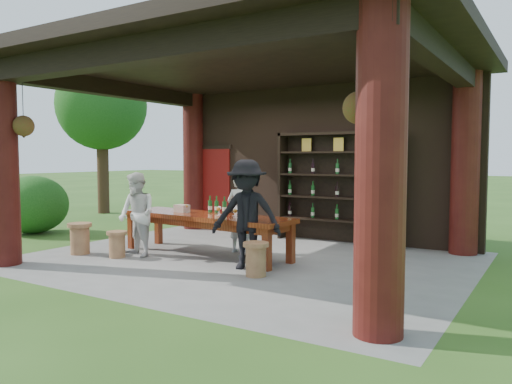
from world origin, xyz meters
The scene contains 15 objects.
ground centered at (0.00, 0.00, 0.00)m, with size 90.00×90.00×0.00m, color #2D5119.
pavilion centered at (-0.01, 0.43, 2.13)m, with size 7.50×6.00×3.60m.
wine_shelf centered at (0.71, 2.45, 1.15)m, with size 2.60×0.40×2.29m.
tasting_table centered at (-0.79, -0.06, 0.63)m, with size 3.52×1.18×0.75m.
stool_near_left centered at (-2.00, -1.04, 0.25)m, with size 0.36×0.36×0.47m.
stool_near_right centered at (0.82, -0.93, 0.27)m, with size 0.39×0.39×0.51m.
stool_far_left centered at (-2.83, -1.16, 0.30)m, with size 0.43×0.43×0.57m.
host centered at (-0.41, 0.50, 0.74)m, with size 0.54×0.35×1.47m, color beige.
guest_woman centered at (-1.77, -0.78, 0.75)m, with size 0.73×0.57×1.51m, color silver.
guest_man centered at (0.43, -0.59, 0.87)m, with size 1.12×0.64×1.74m, color black.
table_bottles centered at (-0.74, 0.24, 0.90)m, with size 0.42×0.10×0.31m.
table_glasses centered at (-0.30, -0.09, 0.82)m, with size 1.56×0.34×0.15m.
napkin_basket centered at (-1.35, -0.05, 0.82)m, with size 0.26×0.18×0.14m, color #BF6672.
shrubs centered at (1.28, 0.28, 0.55)m, with size 14.20×8.67×1.36m.
trees centered at (3.92, 1.05, 3.37)m, with size 21.14×10.38×4.80m.
Camera 1 is at (4.66, -7.17, 1.77)m, focal length 35.00 mm.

